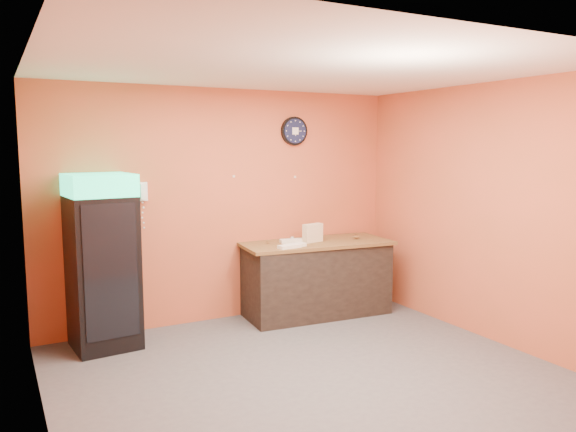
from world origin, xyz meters
TOP-DOWN VIEW (x-y plane):
  - floor at (0.00, 0.00)m, footprint 4.50×4.50m
  - back_wall at (0.00, 2.00)m, footprint 4.50×0.02m
  - left_wall at (-2.25, 0.00)m, footprint 0.02×4.00m
  - right_wall at (2.25, 0.00)m, footprint 0.02×4.00m
  - ceiling at (0.00, 0.00)m, footprint 4.50×4.00m
  - beverage_cooler at (-1.54, 1.61)m, footprint 0.69×0.70m
  - prep_counter at (1.03, 1.60)m, footprint 1.84×0.92m
  - wall_clock at (0.93, 1.97)m, footprint 0.36×0.06m
  - wall_phone at (-1.03, 1.95)m, footprint 0.11×0.10m
  - butcher_paper at (1.03, 1.60)m, footprint 1.95×1.01m
  - sub_roll_stack at (0.98, 1.58)m, footprint 0.28×0.15m
  - wrapped_sandwich_left at (0.53, 1.36)m, footprint 0.28×0.14m
  - wrapped_sandwich_mid at (0.62, 1.39)m, footprint 0.30×0.16m
  - wrapped_sandwich_right at (0.73, 1.68)m, footprint 0.31×0.17m
  - kitchen_tool at (0.78, 1.76)m, footprint 0.06×0.06m

SIDE VIEW (x-z plane):
  - floor at x=0.00m, z-range 0.00..0.00m
  - prep_counter at x=1.03m, z-range 0.00..0.89m
  - beverage_cooler at x=-1.54m, z-range -0.02..1.81m
  - butcher_paper at x=1.03m, z-range 0.89..0.93m
  - wrapped_sandwich_left at x=0.53m, z-range 0.93..0.97m
  - wrapped_sandwich_mid at x=0.62m, z-range 0.93..0.97m
  - wrapped_sandwich_right at x=0.73m, z-range 0.93..0.97m
  - kitchen_tool at x=0.78m, z-range 0.93..0.99m
  - sub_roll_stack at x=0.98m, z-range 0.93..1.16m
  - back_wall at x=0.00m, z-range 0.00..2.80m
  - left_wall at x=-2.25m, z-range 0.00..2.80m
  - right_wall at x=2.25m, z-range 0.00..2.80m
  - wall_phone at x=-1.03m, z-range 1.51..1.72m
  - wall_clock at x=0.93m, z-range 2.12..2.48m
  - ceiling at x=0.00m, z-range 2.79..2.81m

